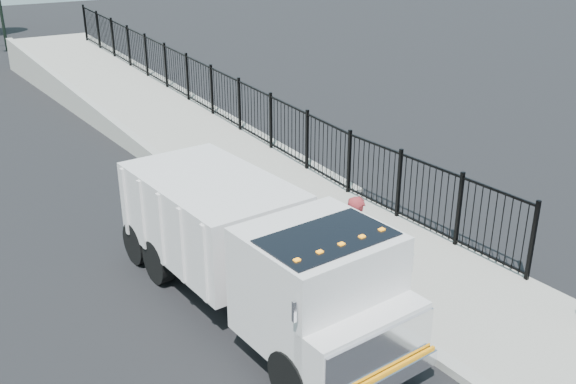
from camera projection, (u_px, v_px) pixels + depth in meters
ground at (340, 293)px, 13.52m from camera, size 120.00×120.00×0.00m
sidewalk at (476, 305)px, 13.00m from camera, size 3.55×12.00×0.12m
curb at (407, 336)px, 11.98m from camera, size 0.30×12.00×0.16m
ramp at (137, 112)px, 26.77m from camera, size 3.95×24.06×3.19m
iron_fence at (212, 106)px, 24.15m from camera, size 0.10×28.00×1.80m
truck at (256, 248)px, 12.36m from camera, size 2.64×7.50×2.55m
worker at (356, 241)px, 13.31m from camera, size 0.64×0.82×2.01m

